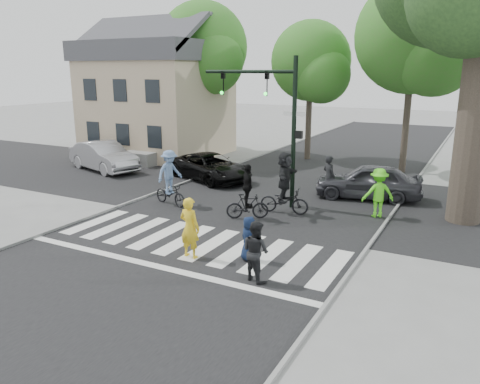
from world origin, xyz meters
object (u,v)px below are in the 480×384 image
(pedestrian_child, at_px, (249,239))
(car_grey, at_px, (368,181))
(cyclist_left, at_px, (170,182))
(car_silver, at_px, (104,156))
(traffic_signal, at_px, (274,110))
(pedestrian_woman, at_px, (190,228))
(cyclist_right, at_px, (285,186))
(cyclist_mid, at_px, (247,197))
(pedestrian_adult, at_px, (256,251))
(car_suv, at_px, (211,167))

(pedestrian_child, xyz_separation_m, car_grey, (1.45, 8.60, 0.09))
(cyclist_left, xyz_separation_m, car_silver, (-7.42, 3.90, -0.19))
(traffic_signal, height_order, car_grey, traffic_signal)
(pedestrian_woman, distance_m, cyclist_right, 5.52)
(cyclist_left, bearing_deg, traffic_signal, 28.30)
(cyclist_left, distance_m, car_grey, 8.54)
(pedestrian_child, relative_size, car_silver, 0.27)
(cyclist_mid, bearing_deg, cyclist_right, 53.23)
(traffic_signal, xyz_separation_m, cyclist_mid, (-0.08, -2.17, -3.04))
(pedestrian_child, relative_size, pedestrian_adult, 0.81)
(car_suv, relative_size, car_silver, 1.00)
(traffic_signal, relative_size, car_suv, 1.23)
(pedestrian_adult, relative_size, cyclist_left, 0.72)
(pedestrian_woman, bearing_deg, cyclist_right, -93.53)
(traffic_signal, xyz_separation_m, car_silver, (-11.18, 1.87, -3.09))
(pedestrian_woman, xyz_separation_m, cyclist_right, (0.75, 5.46, 0.16))
(cyclist_left, height_order, car_silver, cyclist_left)
(pedestrian_adult, bearing_deg, car_silver, -11.16)
(cyclist_mid, xyz_separation_m, car_silver, (-11.10, 4.05, -0.05))
(traffic_signal, bearing_deg, cyclist_mid, -92.15)
(cyclist_right, bearing_deg, cyclist_left, -166.20)
(traffic_signal, xyz_separation_m, cyclist_right, (0.88, -0.88, -2.81))
(car_suv, relative_size, car_grey, 1.08)
(pedestrian_child, relative_size, car_suv, 0.28)
(traffic_signal, relative_size, car_grey, 1.33)
(cyclist_mid, bearing_deg, pedestrian_adult, -60.57)
(cyclist_left, height_order, cyclist_mid, cyclist_left)
(traffic_signal, bearing_deg, pedestrian_woman, -88.82)
(pedestrian_child, bearing_deg, pedestrian_woman, 43.68)
(car_silver, bearing_deg, car_suv, -66.58)
(cyclist_mid, distance_m, car_suv, 6.67)
(pedestrian_child, relative_size, cyclist_left, 0.59)
(cyclist_mid, height_order, cyclist_right, cyclist_right)
(car_grey, bearing_deg, pedestrian_woman, -29.29)
(cyclist_mid, distance_m, cyclist_right, 1.62)
(pedestrian_adult, bearing_deg, cyclist_left, -16.13)
(pedestrian_adult, height_order, cyclist_left, cyclist_left)
(traffic_signal, xyz_separation_m, pedestrian_child, (1.80, -5.75, -3.23))
(traffic_signal, relative_size, cyclist_right, 2.46)
(cyclist_mid, distance_m, car_silver, 11.81)
(pedestrian_child, distance_m, car_grey, 8.72)
(cyclist_left, bearing_deg, pedestrian_woman, -48.04)
(pedestrian_child, xyz_separation_m, cyclist_right, (-0.92, 4.86, 0.41))
(cyclist_left, bearing_deg, car_suv, 101.01)
(traffic_signal, xyz_separation_m, pedestrian_woman, (0.13, -6.35, -2.97))
(cyclist_right, bearing_deg, pedestrian_woman, -97.82)
(pedestrian_adult, xyz_separation_m, car_grey, (0.69, 9.71, -0.06))
(pedestrian_woman, height_order, car_suv, pedestrian_woman)
(pedestrian_woman, relative_size, car_silver, 0.38)
(cyclist_right, xyz_separation_m, car_silver, (-12.06, 2.76, -0.28))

